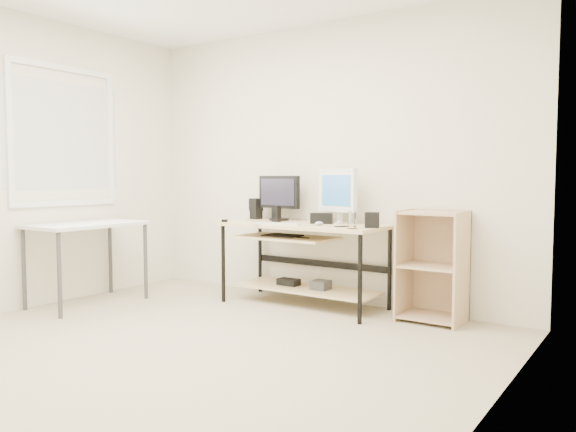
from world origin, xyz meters
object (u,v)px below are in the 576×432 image
(shelf_unit, at_px, (434,265))
(white_imac, at_px, (337,192))
(side_table, at_px, (87,232))
(audio_controller, at_px, (276,214))
(black_monitor, at_px, (279,195))
(desk, at_px, (302,247))

(shelf_unit, height_order, white_imac, white_imac)
(side_table, distance_m, audio_controller, 1.74)
(black_monitor, bearing_deg, side_table, -131.28)
(side_table, xyz_separation_m, white_imac, (1.93, 1.22, 0.36))
(white_imac, relative_size, audio_controller, 3.26)
(shelf_unit, xyz_separation_m, black_monitor, (-1.55, 0.01, 0.54))
(white_imac, bearing_deg, black_monitor, -162.60)
(side_table, relative_size, black_monitor, 2.12)
(desk, relative_size, side_table, 1.50)
(desk, distance_m, white_imac, 0.59)
(black_monitor, relative_size, white_imac, 0.96)
(shelf_unit, bearing_deg, desk, -172.23)
(side_table, xyz_separation_m, shelf_unit, (2.83, 1.22, -0.22))
(side_table, bearing_deg, white_imac, 32.45)
(shelf_unit, bearing_deg, black_monitor, 179.53)
(desk, bearing_deg, shelf_unit, 7.77)
(desk, height_order, white_imac, white_imac)
(shelf_unit, distance_m, white_imac, 1.07)
(desk, xyz_separation_m, shelf_unit, (1.18, 0.16, -0.09))
(black_monitor, xyz_separation_m, audio_controller, (0.08, -0.16, -0.17))
(black_monitor, distance_m, audio_controller, 0.25)
(desk, distance_m, side_table, 1.97)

